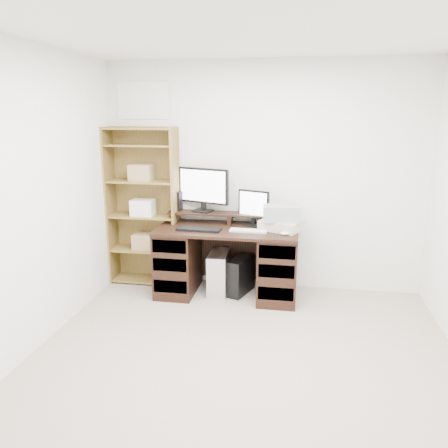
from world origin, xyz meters
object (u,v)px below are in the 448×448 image
(monitor_small, at_px, (254,207))
(tower_black, at_px, (240,275))
(bookshelf, at_px, (144,205))
(tower_silver, at_px, (219,272))
(printer, at_px, (281,225))
(monitor_wide, at_px, (203,187))
(desk, at_px, (227,260))

(monitor_small, relative_size, tower_black, 0.88)
(bookshelf, bearing_deg, tower_silver, -10.66)
(tower_black, bearing_deg, printer, 17.10)
(tower_black, bearing_deg, tower_silver, -160.51)
(tower_black, relative_size, bookshelf, 0.24)
(monitor_wide, relative_size, tower_black, 1.35)
(monitor_small, height_order, printer, monitor_small)
(monitor_small, height_order, tower_silver, monitor_small)
(bookshelf, bearing_deg, tower_black, -8.32)
(desk, xyz_separation_m, monitor_wide, (-0.31, 0.24, 0.75))
(desk, height_order, tower_black, desk)
(desk, bearing_deg, monitor_small, 32.48)
(desk, xyz_separation_m, bookshelf, (-1.01, 0.21, 0.53))
(monitor_wide, distance_m, tower_silver, 0.96)
(desk, distance_m, monitor_wide, 0.85)
(monitor_small, height_order, bookshelf, bookshelf)
(desk, bearing_deg, monitor_wide, 142.38)
(tower_black, xyz_separation_m, bookshelf, (-1.14, 0.17, 0.71))
(tower_black, bearing_deg, bookshelf, -169.66)
(printer, distance_m, bookshelf, 1.59)
(tower_silver, relative_size, bookshelf, 0.25)
(monitor_small, bearing_deg, monitor_wide, -167.33)
(monitor_wide, bearing_deg, tower_silver, -25.42)
(desk, height_order, printer, printer)
(bookshelf, bearing_deg, desk, -11.95)
(desk, relative_size, printer, 3.70)
(monitor_small, bearing_deg, bookshelf, -162.02)
(printer, bearing_deg, monitor_wide, -169.89)
(monitor_wide, bearing_deg, printer, 4.91)
(tower_black, bearing_deg, monitor_wide, 175.06)
(tower_silver, bearing_deg, monitor_wide, 134.25)
(desk, xyz_separation_m, tower_black, (0.13, 0.05, -0.19))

